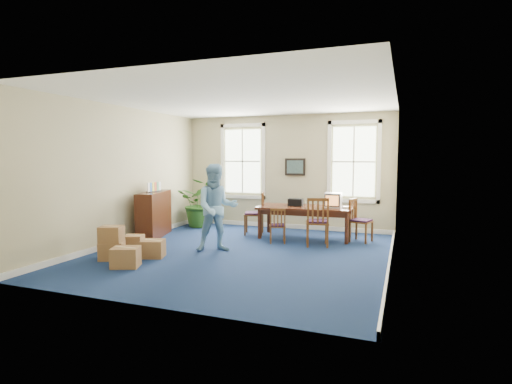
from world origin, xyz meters
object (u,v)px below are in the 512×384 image
(conference_table, at_px, (305,222))
(credenza, at_px, (154,213))
(crt_tv, at_px, (333,200))
(potted_plant, at_px, (201,203))
(man, at_px, (217,208))
(cardboard_boxes, at_px, (122,242))
(chair_near_left, at_px, (277,225))

(conference_table, bearing_deg, credenza, -164.59)
(crt_tv, height_order, potted_plant, potted_plant)
(man, height_order, potted_plant, man)
(potted_plant, bearing_deg, crt_tv, -6.90)
(conference_table, distance_m, credenza, 3.83)
(conference_table, xyz_separation_m, potted_plant, (-3.20, 0.52, 0.31))
(conference_table, relative_size, credenza, 1.52)
(credenza, height_order, potted_plant, potted_plant)
(crt_tv, xyz_separation_m, man, (-2.13, -2.11, -0.03))
(cardboard_boxes, bearing_deg, credenza, 108.62)
(chair_near_left, relative_size, cardboard_boxes, 0.68)
(crt_tv, bearing_deg, potted_plant, 171.35)
(man, bearing_deg, cardboard_boxes, -170.20)
(conference_table, relative_size, crt_tv, 5.38)
(man, relative_size, credenza, 1.23)
(credenza, relative_size, potted_plant, 1.08)
(conference_table, height_order, chair_near_left, chair_near_left)
(man, bearing_deg, crt_tv, 13.07)
(chair_near_left, distance_m, man, 1.68)
(chair_near_left, xyz_separation_m, cardboard_boxes, (-2.43, -2.56, -0.07))
(credenza, bearing_deg, crt_tv, 0.49)
(conference_table, xyz_separation_m, man, (-1.44, -2.06, 0.54))
(conference_table, distance_m, man, 2.57)
(crt_tv, distance_m, man, 3.00)
(conference_table, bearing_deg, potted_plant, 167.68)
(crt_tv, distance_m, potted_plant, 3.93)
(chair_near_left, relative_size, man, 0.44)
(potted_plant, relative_size, cardboard_boxes, 1.15)
(conference_table, distance_m, cardboard_boxes, 4.43)
(crt_tv, bearing_deg, credenza, -165.42)
(chair_near_left, distance_m, potted_plant, 3.04)
(credenza, xyz_separation_m, cardboard_boxes, (0.72, -2.14, -0.25))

